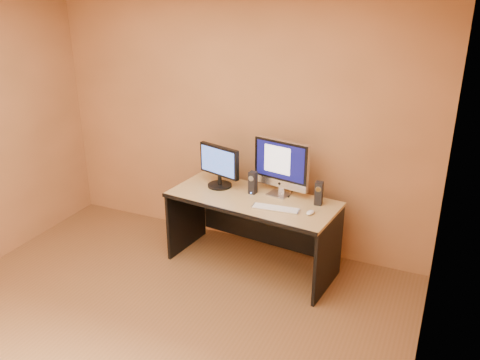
{
  "coord_description": "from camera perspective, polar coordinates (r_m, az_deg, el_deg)",
  "views": [
    {
      "loc": [
        2.02,
        -2.48,
        2.68
      ],
      "look_at": [
        0.3,
        1.4,
        0.93
      ],
      "focal_mm": 38.0,
      "sensor_mm": 36.0,
      "label": 1
    }
  ],
  "objects": [
    {
      "name": "keyboard",
      "position": [
        4.51,
        4.03,
        -3.19
      ],
      "size": [
        0.43,
        0.15,
        0.02
      ],
      "primitive_type": "cube",
      "rotation": [
        0.0,
        0.0,
        0.1
      ],
      "color": "silver",
      "rests_on": "desk"
    },
    {
      "name": "cable_b",
      "position": [
        4.92,
        4.68,
        -0.99
      ],
      "size": [
        0.07,
        0.17,
        0.01
      ],
      "primitive_type": "cylinder",
      "rotation": [
        1.57,
        0.0,
        -0.35
      ],
      "color": "black",
      "rests_on": "desk"
    },
    {
      "name": "speaker_left",
      "position": [
        4.78,
        1.45,
        -0.29
      ],
      "size": [
        0.07,
        0.08,
        0.22
      ],
      "primitive_type": null,
      "rotation": [
        0.0,
        0.0,
        -0.09
      ],
      "color": "black",
      "rests_on": "desk"
    },
    {
      "name": "second_monitor",
      "position": [
        4.9,
        -2.33,
        1.52
      ],
      "size": [
        0.52,
        0.36,
        0.41
      ],
      "primitive_type": null,
      "rotation": [
        0.0,
        0.0,
        -0.29
      ],
      "color": "black",
      "rests_on": "desk"
    },
    {
      "name": "cable_a",
      "position": [
        4.84,
        5.74,
        -1.48
      ],
      "size": [
        0.03,
        0.22,
        0.01
      ],
      "primitive_type": "cylinder",
      "rotation": [
        1.57,
        0.0,
        0.09
      ],
      "color": "black",
      "rests_on": "desk"
    },
    {
      "name": "desk",
      "position": [
        4.88,
        1.37,
        -5.94
      ],
      "size": [
        1.64,
        0.86,
        0.73
      ],
      "primitive_type": null,
      "rotation": [
        0.0,
        0.0,
        -0.11
      ],
      "color": "tan",
      "rests_on": "ground"
    },
    {
      "name": "speaker_right",
      "position": [
        4.61,
        8.84,
        -1.49
      ],
      "size": [
        0.07,
        0.08,
        0.22
      ],
      "primitive_type": null,
      "rotation": [
        0.0,
        0.0,
        0.07
      ],
      "color": "black",
      "rests_on": "desk"
    },
    {
      "name": "walls",
      "position": [
        3.48,
        -13.95,
        -1.65
      ],
      "size": [
        4.0,
        4.0,
        2.6
      ],
      "primitive_type": null,
      "color": "#A97044",
      "rests_on": "ground"
    },
    {
      "name": "mouse",
      "position": [
        4.45,
        7.91,
        -3.62
      ],
      "size": [
        0.08,
        0.11,
        0.04
      ],
      "primitive_type": "ellipsoid",
      "rotation": [
        0.0,
        0.0,
        -0.22
      ],
      "color": "white",
      "rests_on": "desk"
    },
    {
      "name": "floor",
      "position": [
        4.17,
        -12.23,
        -18.2
      ],
      "size": [
        4.0,
        4.0,
        0.0
      ],
      "primitive_type": "plane",
      "color": "brown",
      "rests_on": "ground"
    },
    {
      "name": "imac",
      "position": [
        4.7,
        4.46,
        1.36
      ],
      "size": [
        0.59,
        0.31,
        0.54
      ],
      "primitive_type": null,
      "rotation": [
        0.0,
        0.0,
        -0.19
      ],
      "color": "silver",
      "rests_on": "desk"
    }
  ]
}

